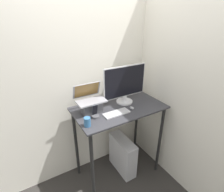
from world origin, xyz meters
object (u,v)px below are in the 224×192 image
mouse (132,108)px  monitor (125,85)px  cell_phone (95,114)px  computer_tower (123,155)px  laptop (91,104)px  keyboard (116,113)px

mouse → monitor: bearing=82.4°
cell_phone → mouse: bearing=-6.8°
computer_tower → laptop: bearing=170.7°
laptop → monitor: monitor is taller
monitor → keyboard: 0.40m
laptop → keyboard: 0.32m
keyboard → computer_tower: bearing=32.5°
monitor → cell_phone: 0.55m
laptop → monitor: (0.48, 0.01, 0.14)m
monitor → mouse: (-0.03, -0.20, -0.23)m
laptop → computer_tower: (0.43, -0.07, -0.93)m
laptop → mouse: laptop is taller
cell_phone → computer_tower: 0.97m
laptop → cell_phone: laptop is taller
keyboard → monitor: bearing=39.1°
monitor → computer_tower: monitor is taller
laptop → monitor: size_ratio=0.55×
laptop → mouse: bearing=-23.1°
monitor → cell_phone: size_ratio=3.84×
cell_phone → computer_tower: bearing=8.7°
keyboard → computer_tower: size_ratio=0.58×
cell_phone → laptop: bearing=83.8°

